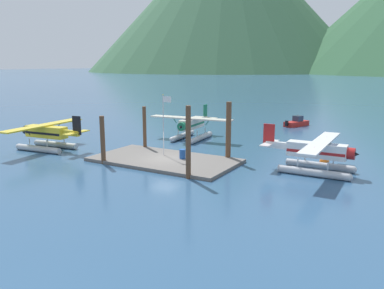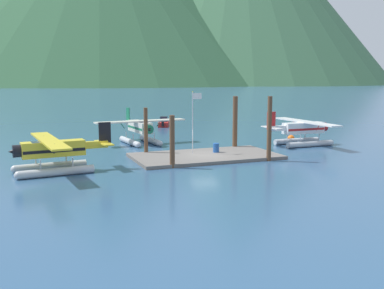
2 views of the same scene
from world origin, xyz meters
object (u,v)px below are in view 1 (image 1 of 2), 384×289
at_px(fuel_drum, 182,154).
at_px(seaplane_white_stbd_fwd, 317,154).
at_px(flagpole, 164,118).
at_px(seaplane_yellow_port_aft, 46,135).
at_px(seaplane_cream_bow_left, 192,126).
at_px(boat_red_open_north, 297,123).
at_px(mooring_buoy, 324,162).

xyz_separation_m(fuel_drum, seaplane_white_stbd_fwd, (11.68, 2.40, 0.84)).
distance_m(flagpole, seaplane_yellow_port_aft, 13.66).
xyz_separation_m(flagpole, seaplane_cream_bow_left, (-2.67, 9.78, -2.39)).
bearing_deg(seaplane_yellow_port_aft, seaplane_cream_bow_left, 50.92).
xyz_separation_m(flagpole, boat_red_open_north, (5.54, 26.66, -3.48)).
height_order(fuel_drum, seaplane_cream_bow_left, seaplane_cream_bow_left).
relative_size(flagpole, seaplane_white_stbd_fwd, 0.56).
bearing_deg(boat_red_open_north, fuel_drum, -97.09).
xyz_separation_m(fuel_drum, mooring_buoy, (11.83, 5.00, -0.32)).
distance_m(fuel_drum, seaplane_white_stbd_fwd, 11.96).
distance_m(fuel_drum, mooring_buoy, 12.85).
bearing_deg(seaplane_white_stbd_fwd, mooring_buoy, 86.73).
bearing_deg(mooring_buoy, boat_red_open_north, 111.11).
relative_size(seaplane_cream_bow_left, boat_red_open_north, 2.26).
bearing_deg(mooring_buoy, fuel_drum, -157.10).
height_order(seaplane_yellow_port_aft, boat_red_open_north, seaplane_yellow_port_aft).
xyz_separation_m(fuel_drum, seaplane_cream_bow_left, (-4.86, 10.09, 0.84)).
height_order(flagpole, seaplane_yellow_port_aft, flagpole).
xyz_separation_m(mooring_buoy, seaplane_cream_bow_left, (-16.69, 5.09, 1.16)).
bearing_deg(flagpole, fuel_drum, -7.93).
bearing_deg(seaplane_cream_bow_left, fuel_drum, -64.27).
xyz_separation_m(fuel_drum, boat_red_open_north, (3.35, 26.96, -0.25)).
relative_size(mooring_buoy, seaplane_cream_bow_left, 0.08).
distance_m(flagpole, seaplane_white_stbd_fwd, 14.23).
relative_size(seaplane_yellow_port_aft, boat_red_open_north, 2.26).
bearing_deg(seaplane_cream_bow_left, seaplane_yellow_port_aft, -129.08).
distance_m(mooring_buoy, seaplane_yellow_port_aft, 28.22).
bearing_deg(seaplane_white_stbd_fwd, fuel_drum, -168.38).
bearing_deg(seaplane_yellow_port_aft, seaplane_white_stbd_fwd, 10.81).
bearing_deg(boat_red_open_north, seaplane_yellow_port_aft, -122.10).
bearing_deg(seaplane_white_stbd_fwd, seaplane_yellow_port_aft, -169.19).
bearing_deg(mooring_buoy, flagpole, -161.49).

